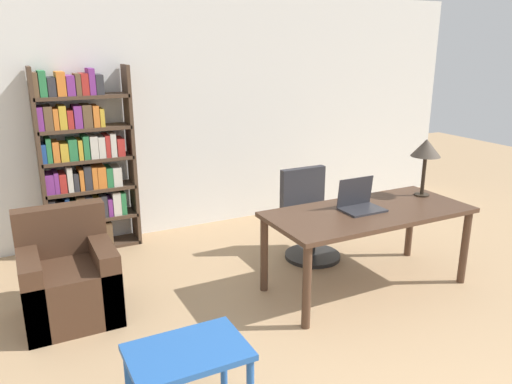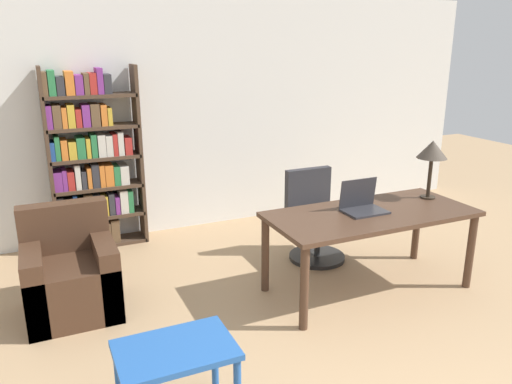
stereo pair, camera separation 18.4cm
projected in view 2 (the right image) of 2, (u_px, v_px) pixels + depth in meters
wall_back at (178, 115)px, 5.70m from camera, size 8.00×0.06×2.70m
desk at (371, 221)px, 4.36m from camera, size 1.83×0.82×0.74m
laptop at (362, 205)px, 4.34m from camera, size 0.36×0.26×0.27m
table_lamp at (432, 151)px, 4.60m from camera, size 0.28×0.28×0.55m
office_chair at (315, 220)px, 5.11m from camera, size 0.57×0.57×0.91m
side_table_blue at (176, 361)px, 2.79m from camera, size 0.66×0.45×0.52m
armchair at (71, 277)px, 4.07m from camera, size 0.71×0.69×0.87m
bookshelf at (91, 164)px, 5.25m from camera, size 0.95×0.28×1.93m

